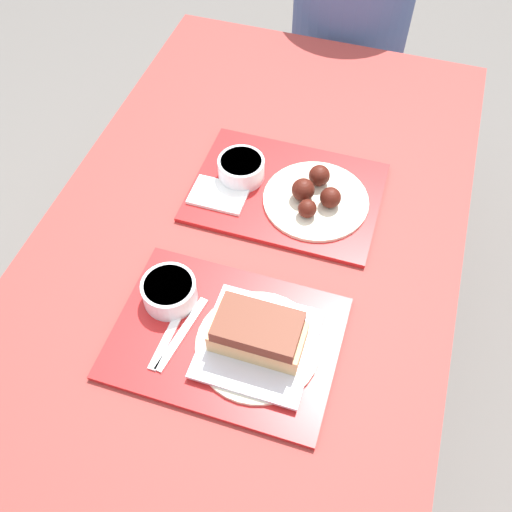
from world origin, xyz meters
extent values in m
plane|color=#605B56|center=(0.00, 0.00, 0.00)|extent=(12.00, 12.00, 0.00)
cube|color=maroon|center=(0.00, 0.00, 0.73)|extent=(0.90, 1.60, 0.04)
cylinder|color=maroon|center=(-0.39, 0.72, 0.35)|extent=(0.07, 0.07, 0.71)
cylinder|color=maroon|center=(0.39, 0.72, 0.35)|extent=(0.07, 0.07, 0.71)
cube|color=maroon|center=(0.00, 1.02, 0.45)|extent=(0.85, 0.28, 0.04)
cylinder|color=maroon|center=(-0.37, 1.02, 0.22)|extent=(0.06, 0.06, 0.43)
cylinder|color=maroon|center=(0.37, 1.02, 0.22)|extent=(0.06, 0.06, 0.43)
cube|color=red|center=(0.04, -0.21, 0.75)|extent=(0.42, 0.31, 0.01)
cube|color=red|center=(0.05, 0.18, 0.75)|extent=(0.42, 0.31, 0.01)
cylinder|color=silver|center=(-0.09, -0.17, 0.78)|extent=(0.11, 0.11, 0.05)
cylinder|color=beige|center=(-0.09, -0.17, 0.80)|extent=(0.09, 0.09, 0.01)
cylinder|color=beige|center=(0.10, -0.22, 0.76)|extent=(0.23, 0.23, 0.01)
cube|color=silver|center=(0.10, -0.22, 0.77)|extent=(0.20, 0.20, 0.01)
cube|color=#DBB275|center=(0.10, -0.22, 0.80)|extent=(0.17, 0.09, 0.05)
cube|color=brown|center=(0.10, -0.22, 0.83)|extent=(0.15, 0.09, 0.03)
cube|color=white|center=(-0.06, -0.23, 0.76)|extent=(0.02, 0.17, 0.00)
cube|color=white|center=(-0.04, -0.23, 0.76)|extent=(0.04, 0.17, 0.00)
cube|color=#3F3F47|center=(0.03, -0.14, 0.76)|extent=(0.04, 0.03, 0.01)
cylinder|color=silver|center=(-0.07, 0.19, 0.78)|extent=(0.11, 0.11, 0.05)
cylinder|color=beige|center=(-0.07, 0.19, 0.80)|extent=(0.09, 0.09, 0.01)
cylinder|color=beige|center=(0.12, 0.17, 0.76)|extent=(0.24, 0.24, 0.01)
sphere|color=#42140C|center=(0.15, 0.16, 0.79)|extent=(0.05, 0.05, 0.05)
sphere|color=#42140C|center=(0.11, 0.22, 0.79)|extent=(0.05, 0.05, 0.05)
sphere|color=#42140C|center=(0.09, 0.16, 0.79)|extent=(0.05, 0.05, 0.05)
sphere|color=#42140C|center=(0.11, 0.12, 0.79)|extent=(0.04, 0.04, 0.04)
cube|color=white|center=(-0.09, 0.12, 0.76)|extent=(0.12, 0.09, 0.01)
cylinder|color=#4C6093|center=(0.03, 1.02, 0.72)|extent=(0.37, 0.37, 0.51)
camera|label=1|loc=(0.25, -0.68, 1.71)|focal=40.00mm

